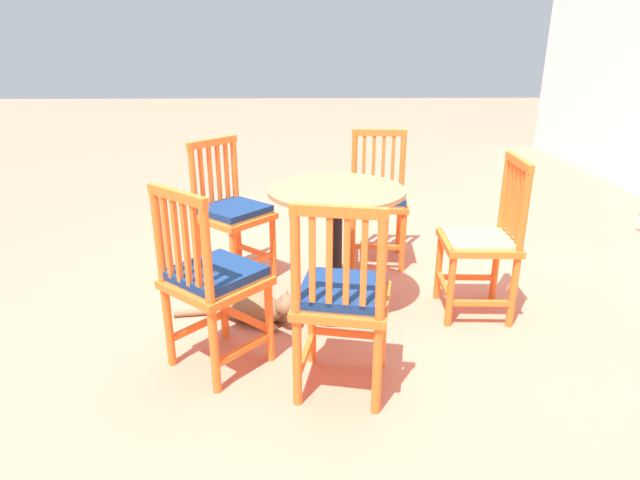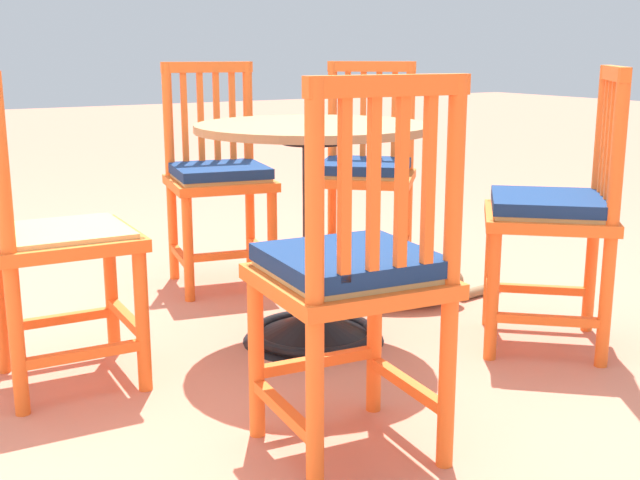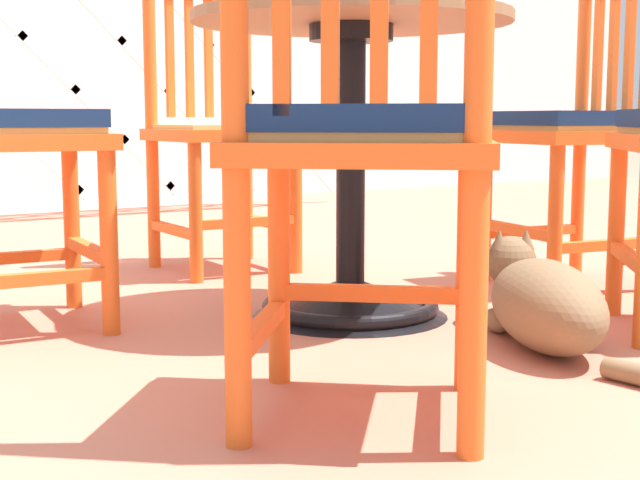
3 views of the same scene
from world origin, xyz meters
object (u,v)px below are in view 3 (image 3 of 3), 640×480
at_px(orange_chair_at_corner, 576,131).
at_px(orange_chair_by_planter, 363,142).
at_px(orange_chair_near_fence, 1,135).
at_px(tabby_cat, 541,302).
at_px(cafe_table, 351,201).
at_px(orange_chair_tucked_in, 218,134).

xyz_separation_m(orange_chair_at_corner, orange_chair_by_planter, (-1.23, -0.63, 0.00)).
height_order(orange_chair_at_corner, orange_chair_near_fence, same).
distance_m(orange_chair_at_corner, orange_chair_near_fence, 1.56).
height_order(orange_chair_near_fence, tabby_cat, orange_chair_near_fence).
bearing_deg(orange_chair_near_fence, cafe_table, -24.05).
bearing_deg(cafe_table, tabby_cat, -70.69).
bearing_deg(orange_chair_at_corner, cafe_table, 178.93).
xyz_separation_m(orange_chair_tucked_in, orange_chair_near_fence, (-0.81, -0.49, 0.01)).
distance_m(orange_chair_near_fence, tabby_cat, 1.25).
distance_m(orange_chair_at_corner, tabby_cat, 0.85).
bearing_deg(orange_chair_tucked_in, orange_chair_at_corner, -49.43).
distance_m(orange_chair_near_fence, orange_chair_by_planter, 1.02).
relative_size(cafe_table, tabby_cat, 1.05).
relative_size(cafe_table, orange_chair_near_fence, 0.83).
relative_size(orange_chair_near_fence, tabby_cat, 1.26).
xyz_separation_m(orange_chair_tucked_in, tabby_cat, (0.09, -1.29, -0.34)).
bearing_deg(tabby_cat, orange_chair_near_fence, 138.44).
distance_m(orange_chair_tucked_in, orange_chair_by_planter, 1.55).
height_order(orange_chair_near_fence, orange_chair_by_planter, same).
xyz_separation_m(cafe_table, tabby_cat, (0.16, -0.47, -0.19)).
relative_size(orange_chair_by_planter, tabby_cat, 1.26).
distance_m(orange_chair_tucked_in, tabby_cat, 1.34).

